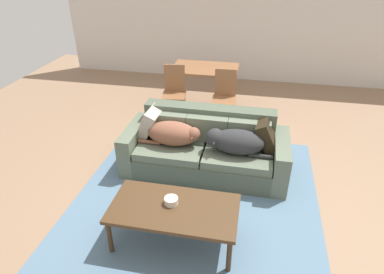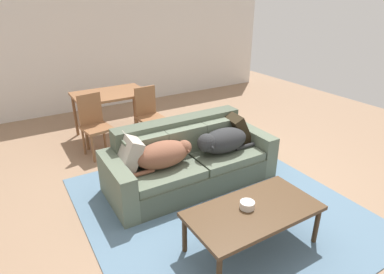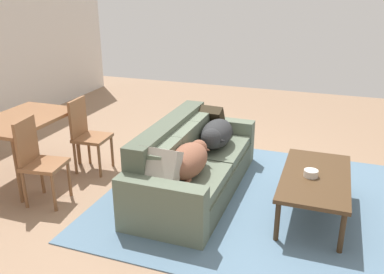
{
  "view_description": "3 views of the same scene",
  "coord_description": "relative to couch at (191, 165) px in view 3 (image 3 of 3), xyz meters",
  "views": [
    {
      "loc": [
        0.4,
        -3.55,
        2.72
      ],
      "look_at": [
        -0.3,
        -0.04,
        0.65
      ],
      "focal_mm": 31.18,
      "sensor_mm": 36.0,
      "label": 1
    },
    {
      "loc": [
        -2.07,
        -2.97,
        2.33
      ],
      "look_at": [
        -0.12,
        0.26,
        0.64
      ],
      "focal_mm": 30.39,
      "sensor_mm": 36.0,
      "label": 2
    },
    {
      "loc": [
        -4.17,
        -1.17,
        2.27
      ],
      "look_at": [
        0.05,
        0.33,
        0.57
      ],
      "focal_mm": 37.99,
      "sensor_mm": 36.0,
      "label": 3
    }
  ],
  "objects": [
    {
      "name": "ground_plane",
      "position": [
        0.16,
        -0.27,
        -0.31
      ],
      "size": [
        10.0,
        10.0,
        0.0
      ],
      "primitive_type": "plane",
      "color": "#907055"
    },
    {
      "name": "area_rug",
      "position": [
        -0.0,
        -0.68,
        -0.31
      ],
      "size": [
        2.95,
        3.13,
        0.01
      ],
      "primitive_type": "cube",
      "rotation": [
        0.0,
        0.0,
        -0.01
      ],
      "color": "slate",
      "rests_on": "ground"
    },
    {
      "name": "couch",
      "position": [
        0.0,
        0.0,
        0.0
      ],
      "size": [
        2.18,
        0.91,
        0.82
      ],
      "rotation": [
        0.0,
        0.0,
        -0.01
      ],
      "color": "#4B5545",
      "rests_on": "ground"
    },
    {
      "name": "dog_on_left_cushion",
      "position": [
        -0.41,
        -0.12,
        0.26
      ],
      "size": [
        0.83,
        0.37,
        0.32
      ],
      "rotation": [
        0.0,
        0.0,
        -0.01
      ],
      "color": "brown",
      "rests_on": "couch"
    },
    {
      "name": "dog_on_right_cushion",
      "position": [
        0.39,
        -0.18,
        0.26
      ],
      "size": [
        0.85,
        0.37,
        0.32
      ],
      "rotation": [
        0.0,
        0.0,
        -0.01
      ],
      "color": "#2B2C2E",
      "rests_on": "couch"
    },
    {
      "name": "throw_pillow_by_left_arm",
      "position": [
        -0.8,
        0.06,
        0.28
      ],
      "size": [
        0.34,
        0.43,
        0.44
      ],
      "primitive_type": "cube",
      "rotation": [
        0.0,
        0.42,
        -0.06
      ],
      "color": "#ACA395",
      "rests_on": "couch"
    },
    {
      "name": "throw_pillow_by_right_arm",
      "position": [
        0.8,
        0.04,
        0.28
      ],
      "size": [
        0.35,
        0.44,
        0.43
      ],
      "primitive_type": "cube",
      "rotation": [
        0.0,
        -0.46,
        -0.08
      ],
      "color": "black",
      "rests_on": "couch"
    },
    {
      "name": "coffee_table",
      "position": [
        -0.1,
        -1.38,
        0.09
      ],
      "size": [
        1.29,
        0.67,
        0.45
      ],
      "color": "#48311C",
      "rests_on": "ground"
    },
    {
      "name": "bowl_on_coffee_table",
      "position": [
        -0.14,
        -1.33,
        0.17
      ],
      "size": [
        0.14,
        0.14,
        0.07
      ],
      "primitive_type": "cylinder",
      "color": "silver",
      "rests_on": "coffee_table"
    },
    {
      "name": "dining_table",
      "position": [
        -0.35,
        2.01,
        0.38
      ],
      "size": [
        1.2,
        0.8,
        0.78
      ],
      "color": "brown",
      "rests_on": "ground"
    },
    {
      "name": "dining_chair_near_left",
      "position": [
        -0.8,
        1.46,
        0.21
      ],
      "size": [
        0.45,
        0.45,
        0.95
      ],
      "rotation": [
        0.0,
        0.0,
        0.14
      ],
      "color": "brown",
      "rests_on": "ground"
    },
    {
      "name": "dining_chair_near_right",
      "position": [
        0.09,
        1.43,
        0.2
      ],
      "size": [
        0.42,
        0.42,
        0.94
      ],
      "rotation": [
        0.0,
        0.0,
        0.06
      ],
      "color": "brown",
      "rests_on": "ground"
    }
  ]
}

